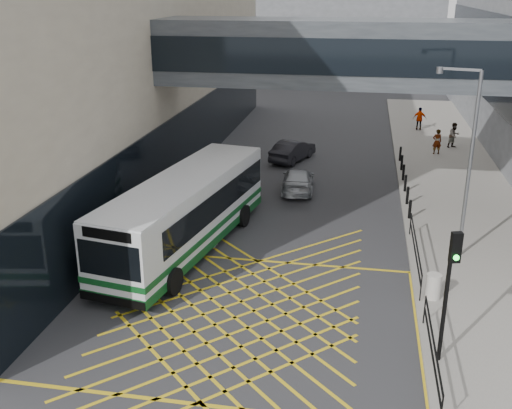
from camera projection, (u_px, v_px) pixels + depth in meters
The scene contains 16 objects.
ground at pixel (235, 318), 20.03m from camera, with size 120.00×120.00×0.00m, color #333335.
skybridge at pixel (349, 53), 28.04m from camera, with size 20.00×4.10×3.00m.
pavement at pixel (456, 190), 32.36m from camera, with size 6.00×54.00×0.16m, color gray.
box_junction at pixel (235, 318), 20.03m from camera, with size 12.00×9.00×0.01m.
bus at pixel (187, 211), 24.75m from camera, with size 4.50×11.57×3.17m.
car_white at pixel (200, 223), 26.32m from camera, with size 1.64×4.00×1.27m, color white.
car_dark at pixel (293, 150), 37.83m from camera, with size 1.65×4.22×1.32m, color black.
car_silver at pixel (298, 179), 32.25m from camera, with size 1.71×4.06×1.26m, color #919499.
traffic_light at pixel (450, 279), 16.51m from camera, with size 0.33×0.49×4.13m.
street_lamp at pixel (467, 154), 22.86m from camera, with size 1.68×0.61×7.45m.
litter_bin at pixel (433, 286), 20.84m from camera, with size 0.52×0.52×0.90m, color #ADA89E.
kerb_railings at pixel (422, 285), 20.34m from camera, with size 0.05×12.54×1.00m.
bollards at pixel (404, 178), 32.64m from camera, with size 0.14×10.14×0.90m.
pedestrian_a at pixel (437, 142), 38.67m from camera, with size 0.64×0.46×1.62m, color gray.
pedestrian_b at pixel (454, 135), 40.18m from camera, with size 0.82×0.48×1.68m, color gray.
pedestrian_c at pixel (420, 119), 45.16m from camera, with size 1.00×0.48×1.70m, color gray.
Camera 1 is at (3.82, -17.10, 10.45)m, focal length 42.00 mm.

